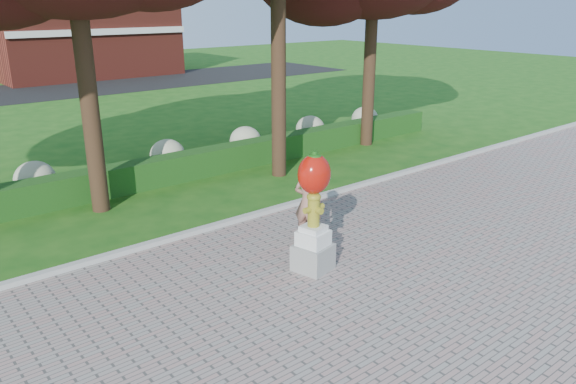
% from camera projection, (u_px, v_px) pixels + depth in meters
% --- Properties ---
extents(ground, '(100.00, 100.00, 0.00)m').
position_uv_depth(ground, '(312.00, 269.00, 11.38)').
color(ground, '#194F13').
rests_on(ground, ground).
extents(walkway, '(40.00, 14.00, 0.04)m').
position_uv_depth(walkway, '(489.00, 360.00, 8.44)').
color(walkway, gray).
rests_on(walkway, ground).
extents(curb, '(40.00, 0.18, 0.15)m').
position_uv_depth(curb, '(230.00, 222.00, 13.55)').
color(curb, '#ADADA5').
rests_on(curb, ground).
extents(lawn_hedge, '(24.00, 0.70, 0.80)m').
position_uv_depth(lawn_hedge, '(153.00, 172.00, 16.38)').
color(lawn_hedge, '#154513').
rests_on(lawn_hedge, ground).
extents(hydrangea_row, '(20.10, 1.10, 0.99)m').
position_uv_depth(hydrangea_row, '(155.00, 157.00, 17.40)').
color(hydrangea_row, '#A6AA82').
rests_on(hydrangea_row, ground).
extents(building_right, '(12.00, 8.00, 6.40)m').
position_uv_depth(building_right, '(80.00, 30.00, 40.04)').
color(building_right, maroon).
rests_on(building_right, ground).
extents(hydrant_sculpture, '(0.79, 0.79, 2.45)m').
position_uv_depth(hydrant_sculpture, '(314.00, 209.00, 10.85)').
color(hydrant_sculpture, gray).
rests_on(hydrant_sculpture, walkway).
extents(woman, '(0.65, 0.77, 1.79)m').
position_uv_depth(woman, '(308.00, 203.00, 12.35)').
color(woman, '#9E6C5A').
rests_on(woman, walkway).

